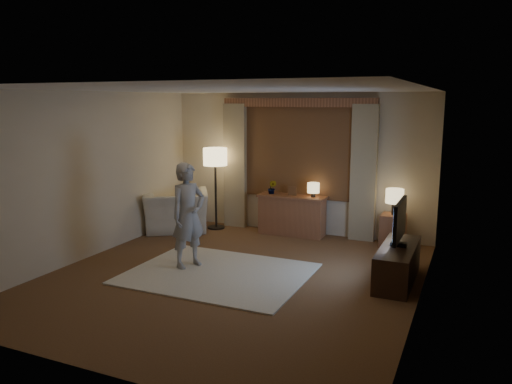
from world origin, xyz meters
The scene contains 13 objects.
room centered at (0.00, 0.50, 1.33)m, with size 5.04×5.54×2.64m.
rug centered at (-0.24, 0.03, 0.01)m, with size 2.50×2.00×0.02m, color beige.
sideboard centered at (-0.01, 2.50, 0.35)m, with size 1.20×0.40×0.70m, color brown.
picture_frame centered at (-0.01, 2.50, 0.80)m, with size 0.16×0.02×0.20m, color brown.
plant centered at (-0.41, 2.50, 0.85)m, with size 0.17×0.13×0.30m, color #999999.
table_lamp_sideboard centered at (0.39, 2.50, 0.90)m, with size 0.22×0.22×0.30m.
floor_lamp centered at (-1.52, 2.34, 1.32)m, with size 0.46×0.46×1.57m.
armchair centered at (-2.13, 1.87, 0.38)m, with size 1.18×1.03×0.76m, color beige.
side_table centered at (1.83, 2.45, 0.28)m, with size 0.40×0.40×0.56m, color brown.
table_lamp_side centered at (1.83, 2.45, 0.87)m, with size 0.30×0.30×0.44m.
tv_stand centered at (2.15, 0.77, 0.25)m, with size 0.45×1.40×0.50m, color black.
tv centered at (2.15, 0.77, 0.85)m, with size 0.21×0.88×0.63m.
person centered at (-0.78, 0.13, 0.80)m, with size 0.57×0.37×1.55m, color #9D9791.
Camera 1 is at (3.03, -5.99, 2.45)m, focal length 35.00 mm.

